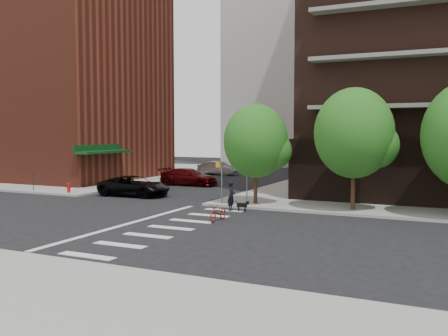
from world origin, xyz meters
The scene contains 15 objects.
ground centered at (0.00, 0.00, 0.00)m, with size 120.00×120.00×0.00m, color black.
sidewalk_nw centered at (-24.50, 23.50, 0.07)m, with size 31.00×33.00×0.15m, color gray.
crosswalk centered at (2.21, 0.00, 0.01)m, with size 3.85×13.00×0.01m.
midrise_nw centered at (-22.00, 18.00, 10.15)m, with size 21.40×15.50×20.00m.
tree_a centered at (4.00, 8.50, 4.04)m, with size 4.00×4.00×5.90m.
tree_b centered at (10.00, 8.50, 4.54)m, with size 4.50×4.50×6.65m.
pedestrian_signal centered at (2.32, 7.92, 1.85)m, with size 2.18×0.67×2.60m.
fire_hydrant centered at (-10.50, 7.80, 0.55)m, with size 0.24×0.24×0.73m.
parking_meter centered at (-14.00, 7.80, 0.96)m, with size 0.10×0.08×1.32m.
parked_car_black centered at (-5.59, 9.12, 0.73)m, with size 5.23×2.41×1.45m, color black.
parked_car_maroon centered at (-5.55, 17.06, 0.74)m, with size 5.09×2.07×1.48m, color #3A0506.
parked_car_silver centered at (-7.95, 27.75, 0.72)m, with size 4.38×1.53×1.44m, color #96989E.
scooter centered at (4.24, 2.65, 0.46)m, with size 0.60×1.73×0.91m, color maroon.
dog_walker centered at (3.47, 6.00, 0.88)m, with size 0.42×0.64×1.75m, color black.
dog centered at (4.16, 6.07, 0.37)m, with size 0.71×0.30×0.59m.
Camera 1 is at (15.39, -20.35, 4.62)m, focal length 40.00 mm.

